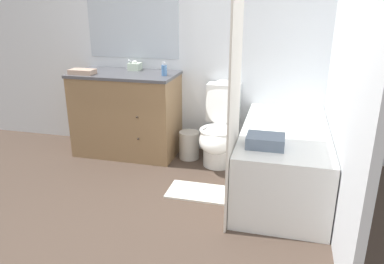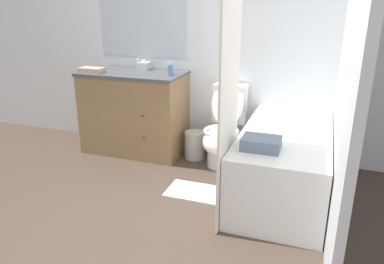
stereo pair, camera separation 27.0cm
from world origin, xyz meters
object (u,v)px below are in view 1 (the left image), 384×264
Objects in this scene: toilet at (219,131)px; bath_mat at (198,192)px; bathtub at (283,159)px; bath_towel_folded at (265,141)px; sink_faucet at (132,66)px; tissue_box at (135,66)px; vanity_cabinet at (127,113)px; hand_towel_folded at (82,72)px; wastebasket at (189,145)px; soap_dispenser at (164,70)px.

bath_mat is (-0.06, -0.68, -0.35)m from toilet.
bathtub is 2.85× the size of bath_mat.
bathtub is at bearing 72.94° from bath_towel_folded.
sink_faucet reaches higher than bathtub.
sink_faucet reaches higher than tissue_box.
vanity_cabinet is 1.75m from bathtub.
bath_towel_folded is (0.51, -0.87, 0.27)m from toilet.
hand_towel_folded is (-0.39, -0.18, 0.46)m from vanity_cabinet.
bathtub is at bearing -15.67° from vanity_cabinet.
sink_faucet is 0.48× the size of wastebasket.
tissue_box is 0.46× the size of bath_towel_folded.
wastebasket is (0.70, -0.21, -0.78)m from sink_faucet.
vanity_cabinet is at bearing 176.89° from toilet.
bathtub is 1.46m from soap_dispenser.
hand_towel_folded is (-0.39, -0.39, -0.01)m from sink_faucet.
vanity_cabinet is 8.05× the size of soap_dispenser.
toilet is 1.61× the size of bath_mat.
vanity_cabinet is 0.51m from tissue_box.
soap_dispenser is at bearing 140.74° from bath_towel_folded.
hand_towel_folded reaches higher than bathtub.
bath_towel_folded is (1.93, -0.75, -0.30)m from hand_towel_folded.
hand_towel_folded reaches higher than bath_mat.
bathtub is 2.18m from hand_towel_folded.
bath_mat is (0.27, -0.74, -0.14)m from wastebasket.
sink_faucet is at bearing 90.00° from vanity_cabinet.
tissue_box is at bearing -32.84° from sink_faucet.
soap_dispenser is (0.45, -0.25, 0.02)m from sink_faucet.
bath_towel_folded is at bearing -21.35° from hand_towel_folded.
sink_faucet is 0.27× the size of bath_mat.
sink_faucet reaches higher than hand_towel_folded.
tissue_box reaches higher than toilet.
toilet is at bearing -13.40° from tissue_box.
tissue_box reaches higher than hand_towel_folded.
vanity_cabinet reaches higher than bath_towel_folded.
bath_mat is (0.97, -0.94, -0.92)m from sink_faucet.
toilet is 0.76m from bath_mat.
wastebasket is (0.70, 0.00, -0.31)m from vanity_cabinet.
sink_faucet is at bearing 143.51° from bath_towel_folded.
hand_towel_folded is (-0.43, -0.36, -0.02)m from tissue_box.
bath_towel_folded reaches higher than bath_mat.
soap_dispenser reaches higher than hand_towel_folded.
sink_faucet is at bearing 45.00° from hand_towel_folded.
hand_towel_folded is at bearing -170.97° from soap_dispenser.
sink_faucet reaches higher than bath_towel_folded.
vanity_cabinet is at bearing 164.33° from bathtub.
tissue_box is 0.24× the size of bath_mat.
sink_faucet is at bearing 157.97° from bathtub.
toilet is 3.05× the size of bath_towel_folded.
vanity_cabinet is 8.54× the size of tissue_box.
hand_towel_folded is at bearing -155.33° from vanity_cabinet.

